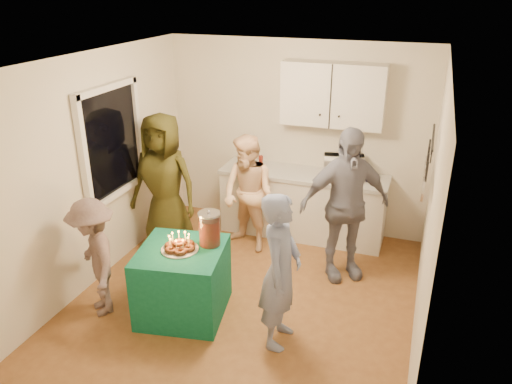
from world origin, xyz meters
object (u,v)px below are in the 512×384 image
(microwave, at_px, (344,168))
(woman_back_left, at_px, (164,184))
(party_table, at_px, (183,281))
(child_near_left, at_px, (95,258))
(woman_back_right, at_px, (345,205))
(counter, at_px, (302,206))
(punch_jar, at_px, (210,230))
(woman_back_center, at_px, (248,194))
(man_birthday, at_px, (281,271))

(microwave, relative_size, woman_back_left, 0.28)
(party_table, height_order, child_near_left, child_near_left)
(microwave, height_order, woman_back_right, woman_back_right)
(counter, xyz_separation_m, party_table, (-0.73, -2.15, -0.05))
(microwave, bearing_deg, woman_back_left, -167.03)
(punch_jar, bearing_deg, party_table, -139.74)
(woman_back_left, bearing_deg, woman_back_center, 19.55)
(microwave, relative_size, child_near_left, 0.40)
(party_table, height_order, woman_back_left, woman_back_left)
(woman_back_right, bearing_deg, microwave, 69.12)
(counter, relative_size, party_table, 2.59)
(microwave, bearing_deg, woman_back_center, -162.96)
(woman_back_left, height_order, child_near_left, woman_back_left)
(woman_back_center, distance_m, woman_back_right, 1.30)
(party_table, bearing_deg, counter, 71.21)
(punch_jar, distance_m, woman_back_right, 1.62)
(microwave, height_order, punch_jar, microwave)
(microwave, height_order, party_table, microwave)
(woman_back_left, xyz_separation_m, woman_back_center, (1.00, 0.37, -0.15))
(microwave, distance_m, woman_back_right, 0.88)
(counter, distance_m, woman_back_right, 1.20)
(woman_back_left, xyz_separation_m, woman_back_right, (2.26, 0.12, 0.00))
(punch_jar, distance_m, man_birthday, 0.91)
(counter, distance_m, woman_back_center, 0.89)
(microwave, distance_m, woman_back_left, 2.30)
(counter, height_order, woman_back_right, woman_back_right)
(man_birthday, bearing_deg, child_near_left, 94.35)
(microwave, xyz_separation_m, party_table, (-1.25, -2.15, -0.67))
(woman_back_left, bearing_deg, counter, 31.23)
(microwave, relative_size, punch_jar, 1.51)
(man_birthday, xyz_separation_m, woman_back_left, (-1.92, 1.27, 0.13))
(party_table, distance_m, man_birthday, 1.16)
(microwave, height_order, woman_back_left, woman_back_left)
(child_near_left, bearing_deg, man_birthday, 48.88)
(party_table, height_order, punch_jar, punch_jar)
(counter, bearing_deg, woman_back_right, -50.69)
(microwave, relative_size, woman_back_right, 0.28)
(punch_jar, distance_m, woman_back_left, 1.45)
(microwave, relative_size, party_table, 0.60)
(counter, height_order, party_table, counter)
(punch_jar, relative_size, woman_back_center, 0.22)
(microwave, distance_m, party_table, 2.58)
(man_birthday, relative_size, woman_back_center, 1.02)
(woman_back_right, bearing_deg, counter, 96.86)
(microwave, bearing_deg, punch_jar, -129.54)
(woman_back_left, bearing_deg, child_near_left, -91.44)
(woman_back_left, distance_m, woman_back_center, 1.07)
(punch_jar, height_order, woman_back_center, woman_back_center)
(counter, distance_m, woman_back_left, 1.90)
(counter, height_order, man_birthday, man_birthday)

